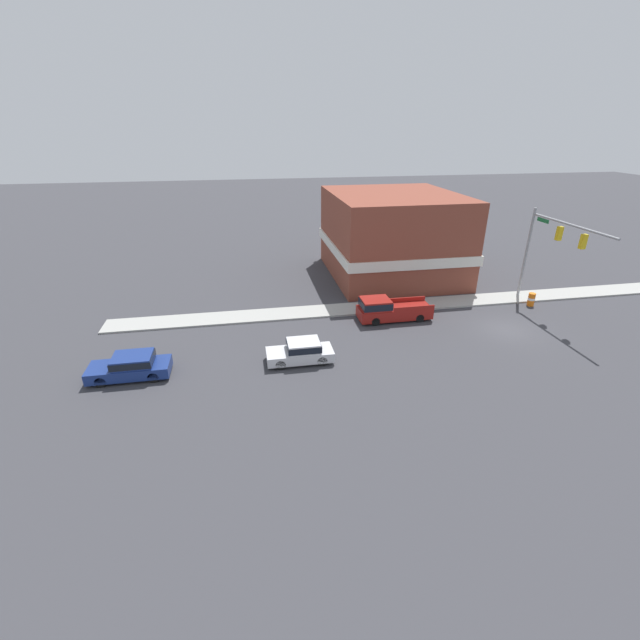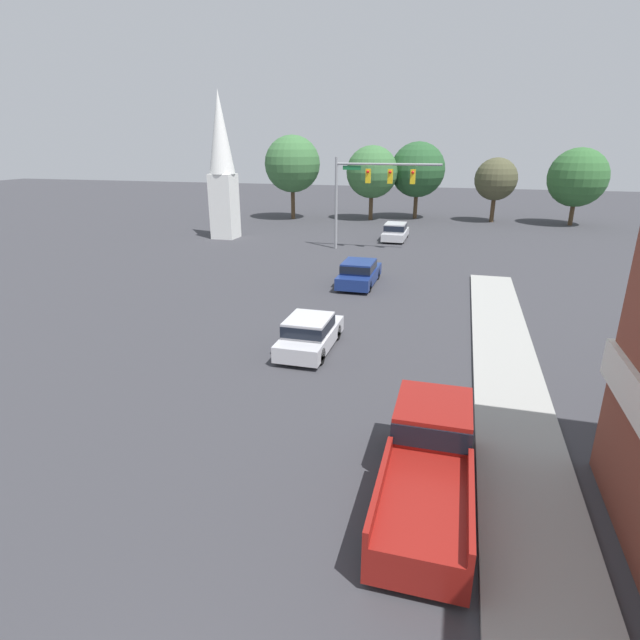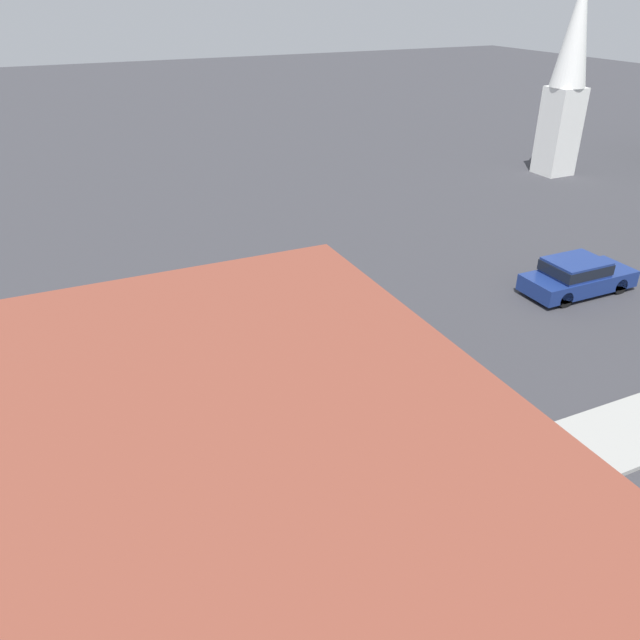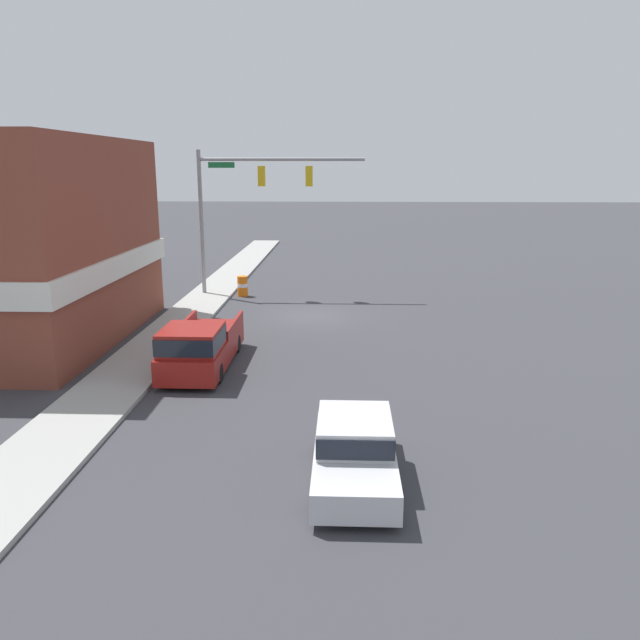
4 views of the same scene
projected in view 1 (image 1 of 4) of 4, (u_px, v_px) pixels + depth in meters
ground_plane at (506, 329)px, 32.16m from camera, size 200.00×200.00×0.00m
sidewalk_curb at (469, 301)px, 37.22m from camera, size 2.40×60.00×0.14m
near_signal_assembly at (552, 241)px, 33.57m from camera, size 8.88×0.49×7.81m
car_lead at (301, 351)px, 27.56m from camera, size 1.80×4.28×1.45m
car_second_ahead at (131, 366)px, 25.84m from camera, size 1.92×4.75×1.47m
pickup_truck_parked at (388, 309)px, 33.42m from camera, size 1.98×5.74×1.81m
construction_barrel at (531, 299)px, 36.15m from camera, size 0.58×0.58×1.11m
corner_brick_building at (392, 236)px, 42.40m from camera, size 13.68×12.24×8.06m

